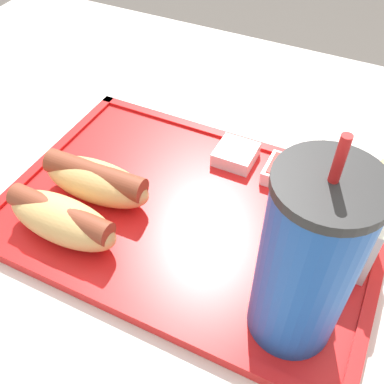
# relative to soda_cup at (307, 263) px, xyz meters

# --- Properties ---
(dining_table) EXTENTS (1.20, 0.87, 0.74)m
(dining_table) POSITION_rel_soda_cup_xyz_m (0.10, -0.06, -0.47)
(dining_table) COLOR beige
(dining_table) RESTS_ON ground_plane
(food_tray) EXTENTS (0.41, 0.28, 0.01)m
(food_tray) POSITION_rel_soda_cup_xyz_m (0.13, -0.08, -0.09)
(food_tray) COLOR red
(food_tray) RESTS_ON dining_table
(soda_cup) EXTENTS (0.08, 0.08, 0.21)m
(soda_cup) POSITION_rel_soda_cup_xyz_m (0.00, 0.00, 0.00)
(soda_cup) COLOR #194CA5
(soda_cup) RESTS_ON food_tray
(hot_dog_far) EXTENTS (0.13, 0.05, 0.05)m
(hot_dog_far) POSITION_rel_soda_cup_xyz_m (0.24, 0.01, -0.06)
(hot_dog_far) COLOR tan
(hot_dog_far) RESTS_ON food_tray
(hot_dog_near) EXTENTS (0.13, 0.05, 0.05)m
(hot_dog_near) POSITION_rel_soda_cup_xyz_m (0.24, -0.05, -0.06)
(hot_dog_near) COLOR tan
(hot_dog_near) RESTS_ON food_tray
(fries_carton) EXTENTS (0.07, 0.06, 0.12)m
(fries_carton) POSITION_rel_soda_cup_xyz_m (-0.02, -0.09, -0.05)
(fries_carton) COLOR silver
(fries_carton) RESTS_ON food_tray
(sauce_cup_mayo) EXTENTS (0.05, 0.05, 0.02)m
(sauce_cup_mayo) POSITION_rel_soda_cup_xyz_m (0.12, -0.18, -0.08)
(sauce_cup_mayo) COLOR silver
(sauce_cup_mayo) RESTS_ON food_tray
(sauce_cup_ketchup) EXTENTS (0.05, 0.05, 0.02)m
(sauce_cup_ketchup) POSITION_rel_soda_cup_xyz_m (0.06, -0.17, -0.08)
(sauce_cup_ketchup) COLOR silver
(sauce_cup_ketchup) RESTS_ON food_tray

